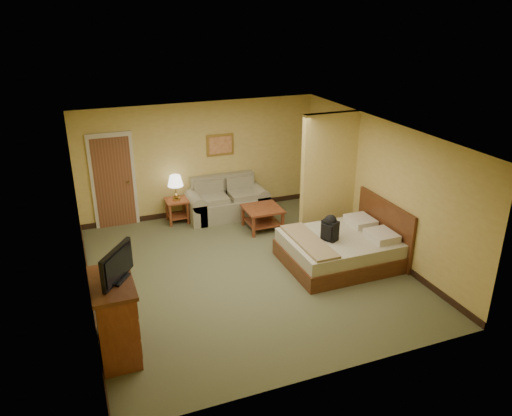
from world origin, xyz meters
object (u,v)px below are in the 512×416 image
bed (343,248)px  dresser (116,317)px  loveseat (227,204)px  coffee_table (262,214)px

bed → dresser: bearing=-164.6°
loveseat → bed: bed is taller
coffee_table → dresser: (-3.44, -3.14, 0.22)m
dresser → bed: (4.29, 1.18, -0.27)m
loveseat → bed: 3.22m
coffee_table → bed: (0.85, -1.97, -0.05)m
dresser → bed: bearing=15.4°
loveseat → dresser: size_ratio=1.58×
loveseat → dresser: dresser is taller
loveseat → dresser: bearing=-125.7°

